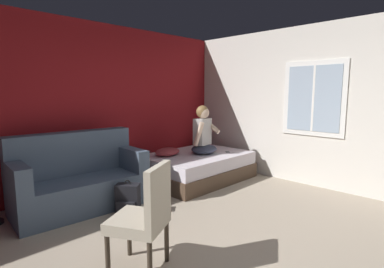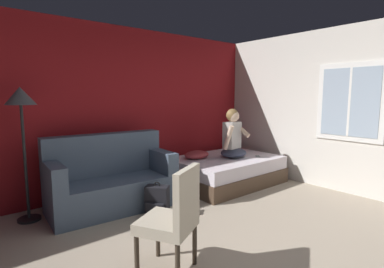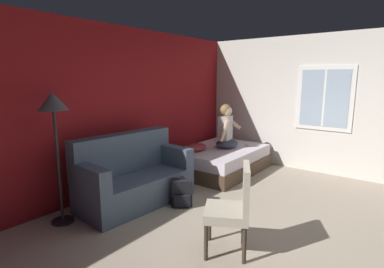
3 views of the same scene
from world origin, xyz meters
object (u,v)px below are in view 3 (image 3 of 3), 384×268
Objects in this scene: bed at (220,160)px; couch at (133,177)px; person_seated at (226,130)px; backpack at (182,193)px; cell_phone at (247,146)px; floor_lamp at (54,114)px; throw_pillow at (196,147)px; side_chair at (233,206)px.

couch is at bearing 174.00° from bed.
couch is 2.00× the size of person_seated.
bed is at bearing 14.19° from backpack.
cell_phone is 0.08× the size of floor_lamp.
person_seated is 1.82× the size of throw_pillow.
floor_lamp is (-3.13, 0.47, 1.19)m from bed.
side_chair is 1.12× the size of person_seated.
cell_phone is (0.38, -0.27, -0.35)m from person_seated.
person_seated is (2.23, -0.28, 0.44)m from couch.
bed is 2.14m from couch.
bed is 1.12× the size of floor_lamp.
cell_phone is at bearing 3.11° from backpack.
couch is 12.18× the size of cell_phone.
cell_phone is at bearing -34.77° from person_seated.
throw_pillow is (1.89, 1.90, 0.02)m from side_chair.
floor_lamp reaches higher than backpack.
side_chair is at bearing -116.49° from backpack.
floor_lamp is (-1.01, 0.24, 1.04)m from couch.
couch is 3.65× the size of throw_pillow.
person_seated is 6.08× the size of cell_phone.
throw_pillow reaches higher than backpack.
throw_pillow is at bearing 12.27° from cell_phone.
person_seated reaches higher than couch.
person_seated reaches higher than bed.
side_chair is (-0.25, -1.87, 0.14)m from couch.
throw_pillow is 1.14m from cell_phone.
person_seated is at bearing -9.21° from floor_lamp.
side_chair is at bearing -97.73° from couch.
person_seated is 1.91× the size of backpack.
throw_pillow is at bearing 45.11° from side_chair.
backpack is 0.27× the size of floor_lamp.
person_seated is (2.48, 1.59, 0.30)m from side_chair.
throw_pillow is 3.33× the size of cell_phone.
side_chair reaches higher than bed.
side_chair is 2.14× the size of backpack.
bed is 3.96× the size of throw_pillow.
cell_phone reaches higher than bed.
bed is 13.20× the size of cell_phone.
bed is 0.63m from throw_pillow.
couch is at bearing 30.96° from cell_phone.
bed is 1.08× the size of couch.
backpack is at bearing 45.93° from cell_phone.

